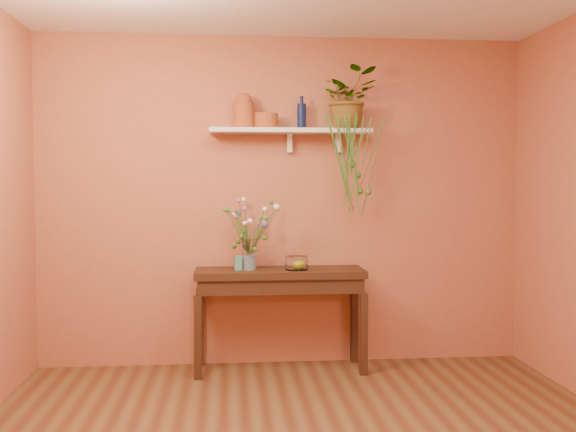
{
  "coord_description": "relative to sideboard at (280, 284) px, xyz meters",
  "views": [
    {
      "loc": [
        -0.45,
        -3.34,
        1.51
      ],
      "look_at": [
        0.0,
        1.55,
        1.25
      ],
      "focal_mm": 40.37,
      "sensor_mm": 36.0,
      "label": 1
    }
  ],
  "objects": [
    {
      "name": "sideboard",
      "position": [
        0.0,
        0.0,
        0.0
      ],
      "size": [
        1.34,
        0.43,
        0.81
      ],
      "color": "#3C1F14",
      "rests_on": "ground"
    },
    {
      "name": "glass_vase",
      "position": [
        -0.24,
        0.01,
        0.22
      ],
      "size": [
        0.12,
        0.12,
        0.24
      ],
      "color": "white",
      "rests_on": "sideboard"
    },
    {
      "name": "room",
      "position": [
        0.05,
        -1.76,
        0.65
      ],
      "size": [
        4.04,
        4.04,
        2.7
      ],
      "color": "brown",
      "rests_on": "ground"
    },
    {
      "name": "bouquet",
      "position": [
        -0.23,
        0.01,
        0.5
      ],
      "size": [
        0.45,
        0.47,
        0.45
      ],
      "color": "#386B28",
      "rests_on": "glass_vase"
    },
    {
      "name": "carton",
      "position": [
        -0.33,
        -0.03,
        0.17
      ],
      "size": [
        0.06,
        0.05,
        0.11
      ],
      "primitive_type": "cube",
      "rotation": [
        0.0,
        0.0,
        0.16
      ],
      "color": "teal",
      "rests_on": "sideboard"
    },
    {
      "name": "terracotta_jug",
      "position": [
        -0.28,
        0.1,
        1.38
      ],
      "size": [
        0.17,
        0.17,
        0.28
      ],
      "color": "#A54D28",
      "rests_on": "wall_shelf"
    },
    {
      "name": "lemon",
      "position": [
        0.14,
        -0.05,
        0.16
      ],
      "size": [
        0.08,
        0.08,
        0.08
      ],
      "primitive_type": "sphere",
      "color": "#FCF115",
      "rests_on": "glass_bowl"
    },
    {
      "name": "glass_bowl",
      "position": [
        0.13,
        -0.04,
        0.17
      ],
      "size": [
        0.18,
        0.18,
        0.11
      ],
      "color": "white",
      "rests_on": "sideboard"
    },
    {
      "name": "wall_shelf",
      "position": [
        0.11,
        0.11,
        1.22
      ],
      "size": [
        1.3,
        0.24,
        0.19
      ],
      "color": "white",
      "rests_on": "room"
    },
    {
      "name": "blue_bottle",
      "position": [
        0.19,
        0.12,
        1.35
      ],
      "size": [
        0.07,
        0.07,
        0.26
      ],
      "color": "#0B173F",
      "rests_on": "wall_shelf"
    },
    {
      "name": "spider_plant",
      "position": [
        0.56,
        0.09,
        1.49
      ],
      "size": [
        0.49,
        0.44,
        0.49
      ],
      "primitive_type": "imported",
      "rotation": [
        0.0,
        0.0,
        0.15
      ],
      "color": "#3D6422",
      "rests_on": "wall_shelf"
    },
    {
      "name": "plant_fronds",
      "position": [
        0.59,
        -0.06,
        0.94
      ],
      "size": [
        0.51,
        0.4,
        0.79
      ],
      "color": "#3D6422",
      "rests_on": "wall_shelf"
    },
    {
      "name": "terracotta_pot",
      "position": [
        -0.11,
        0.11,
        1.3
      ],
      "size": [
        0.2,
        0.2,
        0.12
      ],
      "primitive_type": "cylinder",
      "rotation": [
        0.0,
        0.0,
        0.01
      ],
      "color": "#A54D28",
      "rests_on": "wall_shelf"
    }
  ]
}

